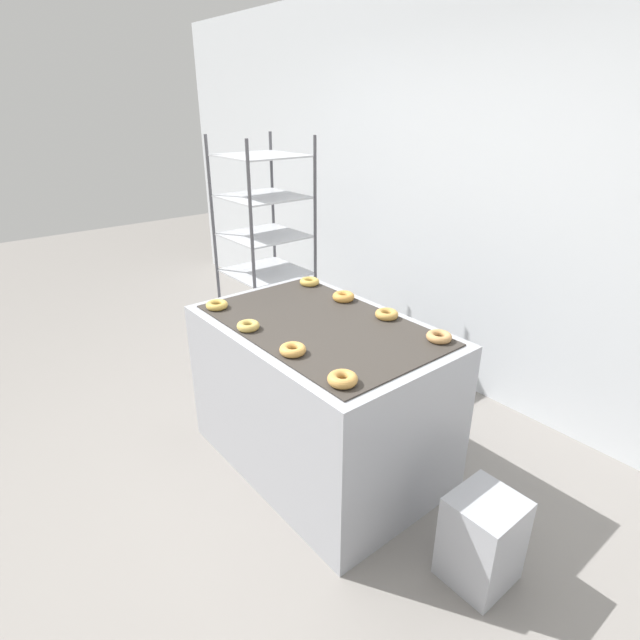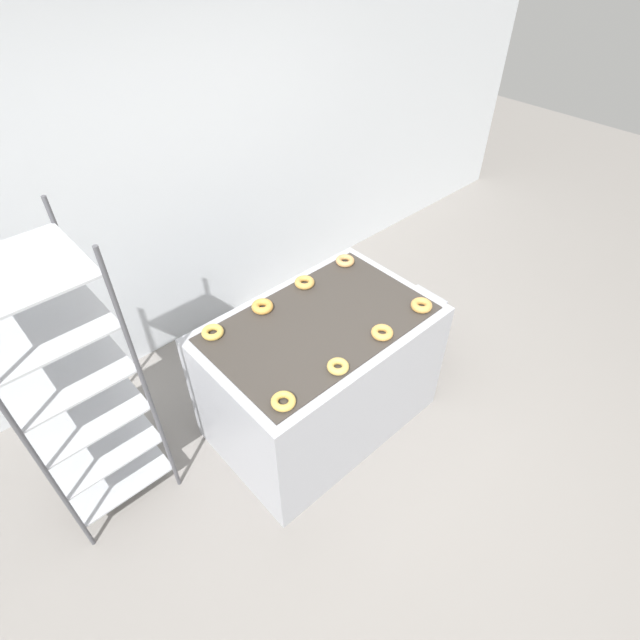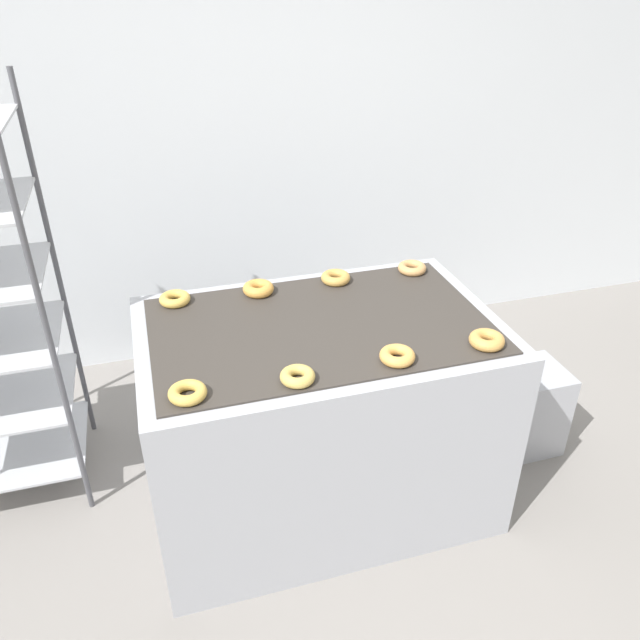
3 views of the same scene
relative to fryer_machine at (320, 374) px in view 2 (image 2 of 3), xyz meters
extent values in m
plane|color=gray|center=(0.00, -0.71, -0.45)|extent=(14.00, 14.00, 0.00)
cube|color=silver|center=(0.00, 1.42, 0.95)|extent=(8.00, 0.05, 2.80)
cube|color=#A8AAB2|center=(0.00, 0.00, 0.00)|extent=(1.42, 0.91, 0.90)
cube|color=#38332D|center=(0.00, 0.00, 0.45)|extent=(1.30, 0.80, 0.01)
cube|color=#262628|center=(0.39, -0.42, 0.18)|extent=(0.12, 0.07, 0.10)
cylinder|color=#4C4C51|center=(-1.58, 0.22, 0.44)|extent=(0.02, 0.02, 1.78)
cylinder|color=#4C4C51|center=(-1.01, 0.22, 0.44)|extent=(0.02, 0.02, 1.78)
cylinder|color=#4C4C51|center=(-1.01, 0.77, 0.44)|extent=(0.02, 0.02, 1.78)
cube|color=#B7BABF|center=(-1.29, 0.50, -0.27)|extent=(0.56, 0.56, 0.01)
cube|color=#B7BABF|center=(-1.29, 0.50, 0.02)|extent=(0.56, 0.56, 0.01)
cube|color=#B7BABF|center=(-1.29, 0.50, 0.31)|extent=(0.56, 0.56, 0.01)
cube|color=#B7BABF|center=(-1.29, 0.50, 0.61)|extent=(0.56, 0.56, 0.01)
cube|color=#B7BABF|center=(-1.29, 0.50, 0.90)|extent=(0.56, 0.56, 0.01)
cube|color=#B7BABF|center=(-1.29, 0.50, 1.19)|extent=(0.56, 0.56, 0.01)
cube|color=#A8AAB2|center=(1.09, 0.04, -0.23)|extent=(0.28, 0.30, 0.44)
torus|color=gold|center=(-0.55, -0.33, 0.47)|extent=(0.13, 0.13, 0.04)
torus|color=tan|center=(-0.18, -0.34, 0.47)|extent=(0.12, 0.12, 0.04)
torus|color=gold|center=(0.19, -0.32, 0.47)|extent=(0.13, 0.13, 0.04)
torus|color=#CD9649|center=(0.55, -0.32, 0.48)|extent=(0.13, 0.13, 0.05)
torus|color=gold|center=(-0.53, 0.34, 0.47)|extent=(0.13, 0.13, 0.04)
torus|color=gold|center=(-0.18, 0.33, 0.48)|extent=(0.13, 0.13, 0.05)
torus|color=gold|center=(0.17, 0.34, 0.47)|extent=(0.13, 0.13, 0.04)
torus|color=tan|center=(0.54, 0.33, 0.47)|extent=(0.13, 0.13, 0.04)
camera|label=1|loc=(1.90, -1.55, 1.55)|focal=28.00mm
camera|label=2|loc=(-1.48, -1.62, 2.43)|focal=28.00mm
camera|label=3|loc=(-0.60, -2.01, 1.69)|focal=35.00mm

